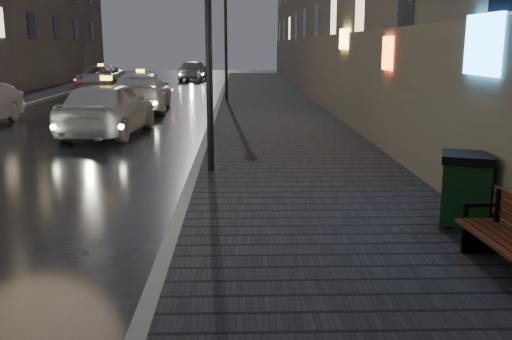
# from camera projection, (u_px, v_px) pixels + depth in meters

# --- Properties ---
(ground) EXTENTS (120.00, 120.00, 0.00)m
(ground) POSITION_uv_depth(u_px,v_px,m) (22.00, 298.00, 6.44)
(ground) COLOR black
(ground) RESTS_ON ground
(sidewalk) EXTENTS (4.60, 58.00, 0.15)m
(sidewalk) POSITION_uv_depth(u_px,v_px,m) (269.00, 104.00, 27.04)
(sidewalk) COLOR black
(sidewalk) RESTS_ON ground
(curb) EXTENTS (0.20, 58.00, 0.15)m
(curb) POSITION_uv_depth(u_px,v_px,m) (219.00, 104.00, 26.97)
(curb) COLOR slate
(curb) RESTS_ON ground
(sidewalk_far) EXTENTS (2.40, 58.00, 0.15)m
(sidewalk_far) POSITION_uv_depth(u_px,v_px,m) (1.00, 104.00, 26.68)
(sidewalk_far) COLOR black
(sidewalk_far) RESTS_ON ground
(curb_far) EXTENTS (0.20, 58.00, 0.15)m
(curb_far) POSITION_uv_depth(u_px,v_px,m) (29.00, 104.00, 26.71)
(curb_far) COLOR slate
(curb_far) RESTS_ON ground
(building_far_c) EXTENTS (6.00, 22.00, 11.00)m
(building_far_c) POSITION_uv_depth(u_px,v_px,m) (27.00, 8.00, 42.95)
(building_far_c) COLOR #6B6051
(building_far_c) RESTS_ON ground
(lamp_near) EXTENTS (0.36, 0.36, 5.28)m
(lamp_near) POSITION_uv_depth(u_px,v_px,m) (208.00, 10.00, 11.60)
(lamp_near) COLOR black
(lamp_near) RESTS_ON sidewalk
(lamp_far) EXTENTS (0.36, 0.36, 5.28)m
(lamp_far) POSITION_uv_depth(u_px,v_px,m) (226.00, 30.00, 27.22)
(lamp_far) COLOR black
(lamp_far) RESTS_ON sidewalk
(trash_bin) EXTENTS (0.92, 0.92, 1.10)m
(trash_bin) POSITION_uv_depth(u_px,v_px,m) (465.00, 190.00, 8.40)
(trash_bin) COLOR black
(trash_bin) RESTS_ON sidewalk
(taxi_near) EXTENTS (2.51, 5.22, 1.72)m
(taxi_near) POSITION_uv_depth(u_px,v_px,m) (108.00, 108.00, 17.92)
(taxi_near) COLOR silver
(taxi_near) RESTS_ON ground
(taxi_mid) EXTENTS (2.65, 5.81, 1.65)m
(taxi_mid) POSITION_uv_depth(u_px,v_px,m) (141.00, 92.00, 24.52)
(taxi_mid) COLOR white
(taxi_mid) RESTS_ON ground
(taxi_far) EXTENTS (2.55, 5.33, 1.47)m
(taxi_far) POSITION_uv_depth(u_px,v_px,m) (101.00, 77.00, 37.59)
(taxi_far) COLOR silver
(taxi_far) RESTS_ON ground
(car_far) EXTENTS (2.42, 5.00, 1.64)m
(car_far) POSITION_uv_depth(u_px,v_px,m) (194.00, 70.00, 45.75)
(car_far) COLOR #9D9EA4
(car_far) RESTS_ON ground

